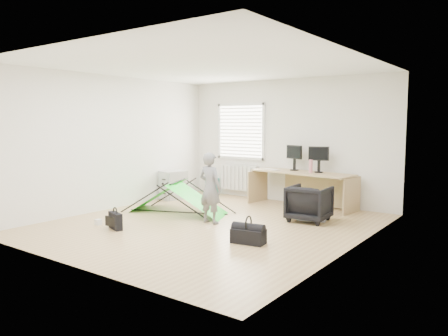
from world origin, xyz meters
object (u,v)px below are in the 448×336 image
Objects in this scene: kite at (178,197)px; laptop_bag at (115,221)px; monitor_left at (294,161)px; person at (210,188)px; filing_cabinet at (173,185)px; monitor_right at (319,163)px; storage_crate at (312,212)px; duffel_bag at (248,236)px; office_chair at (309,203)px; desk at (302,189)px; thermos at (311,166)px.

kite reaches higher than laptop_bag.
person reaches higher than monitor_left.
monitor_right is (3.16, 0.94, 0.61)m from filing_cabinet.
kite is 2.58m from storage_crate.
office_chair is at bearing 78.26° from duffel_bag.
office_chair is at bearing -50.39° from desk.
thermos is 3.06m from duffel_bag.
filing_cabinet is 2.83m from monitor_left.
thermos is at bearing 22.60° from kite.
filing_cabinet is 3.52m from storage_crate.
desk reaches higher than kite.
monitor_left is at bearing 37.31° from filing_cabinet.
office_chair reaches higher than duffel_bag.
office_chair is 3.38m from laptop_bag.
person is 2.49× the size of storage_crate.
duffel_bag is (2.24, 0.58, -0.03)m from laptop_bag.
filing_cabinet is 3.52m from office_chair.
laptop_bag is at bearing -174.31° from duffel_bag.
thermos is (0.45, -0.17, -0.06)m from monitor_left.
duffel_bag is at bearing -57.84° from monitor_left.
filing_cabinet reaches higher than laptop_bag.
monitor_left is at bearing 89.03° from laptop_bag.
desk is at bearing -12.70° from monitor_left.
storage_crate is (0.48, -0.94, -0.73)m from thermos.
office_chair is (0.94, -1.25, -0.62)m from monitor_left.
laptop_bag is at bearing -132.11° from storage_crate.
office_chair is 0.23m from storage_crate.
kite is at bearing -156.65° from monitor_right.
person is (-0.64, -2.28, 0.25)m from desk.
duffel_bag is at bearing -106.72° from monitor_right.
storage_crate is (2.38, 0.99, -0.17)m from kite.
desk is 1.09× the size of kite.
kite is at bearing -123.18° from desk.
laptop_bag is at bearing -50.39° from filing_cabinet.
kite is (-1.69, -1.96, -0.06)m from desk.
person is at bearing -97.97° from desk.
monitor_right is at bearing 108.66° from storage_crate.
monitor_right reaches higher than office_chair.
monitor_left is 1.01× the size of monitor_right.
duffel_bag is at bearing -82.37° from thermos.
duffel_bag is (0.60, -2.97, -0.26)m from desk.
thermos reaches higher than office_chair.
person reaches higher than laptop_bag.
filing_cabinet is 2.45× the size of thermos.
thermos is at bearing -3.15° from monitor_left.
thermos reaches higher than storage_crate.
monitor_left is 2.47m from person.
monitor_right is 4.21m from laptop_bag.
thermos is at bearing 88.70° from duffel_bag.
laptop_bag is 2.32m from duffel_bag.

